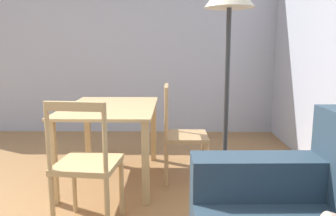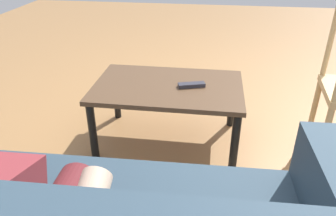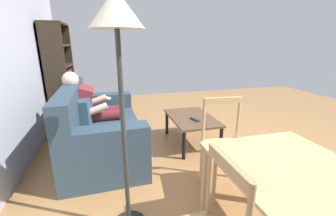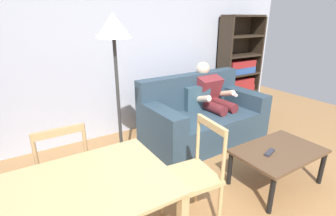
{
  "view_description": "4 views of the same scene",
  "coord_description": "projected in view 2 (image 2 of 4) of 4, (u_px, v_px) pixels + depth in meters",
  "views": [
    {
      "loc": [
        1.92,
        1.22,
        1.28
      ],
      "look_at": [
        -0.21,
        1.19,
        0.9
      ],
      "focal_mm": 35.78,
      "sensor_mm": 36.0,
      "label": 1
    },
    {
      "loc": [
        0.53,
        2.46,
        1.3
      ],
      "look_at": [
        0.8,
        0.56,
        0.25
      ],
      "focal_mm": 35.18,
      "sensor_mm": 36.0,
      "label": 2
    },
    {
      "loc": [
        -2.1,
        1.69,
        1.48
      ],
      "look_at": [
        -0.21,
        1.19,
        0.9
      ],
      "focal_mm": 23.53,
      "sensor_mm": 36.0,
      "label": 3
    },
    {
      "loc": [
        -1.48,
        -0.84,
        1.76
      ],
      "look_at": [
        -0.21,
        1.19,
        0.9
      ],
      "focal_mm": 26.98,
      "sensor_mm": 36.0,
      "label": 4
    }
  ],
  "objects": [
    {
      "name": "coffee_table",
      "position": [
        168.0,
        92.0,
        2.14
      ],
      "size": [
        0.95,
        0.61,
        0.42
      ],
      "color": "brown",
      "rests_on": "ground_plane"
    },
    {
      "name": "tv_remote",
      "position": [
        192.0,
        85.0,
        2.08
      ],
      "size": [
        0.18,
        0.1,
        0.02
      ],
      "primitive_type": "cube",
      "rotation": [
        0.0,
        0.0,
        1.87
      ],
      "color": "#2D2D38",
      "rests_on": "coffee_table"
    },
    {
      "name": "ground_plane",
      "position": [
        274.0,
        110.0,
        2.7
      ],
      "size": [
        8.47,
        8.47,
        0.0
      ],
      "primitive_type": "plane",
      "color": "#9E7042"
    }
  ]
}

